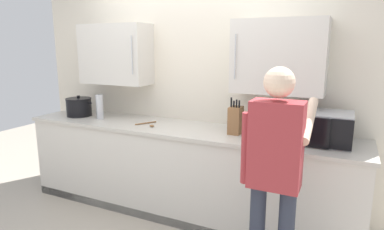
{
  "coord_description": "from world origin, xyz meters",
  "views": [
    {
      "loc": [
        1.51,
        -1.99,
        1.74
      ],
      "look_at": [
        0.15,
        0.85,
        1.08
      ],
      "focal_mm": 31.02,
      "sensor_mm": 36.0,
      "label": 1
    }
  ],
  "objects_px": {
    "knife_block": "(236,120)",
    "wooden_spoon": "(149,124)",
    "person_figure": "(275,164)",
    "stock_pot": "(79,107)",
    "thermos_flask": "(100,107)",
    "microwave_oven": "(312,127)"
  },
  "relations": [
    {
      "from": "knife_block",
      "to": "wooden_spoon",
      "type": "bearing_deg",
      "value": -175.41
    },
    {
      "from": "knife_block",
      "to": "person_figure",
      "type": "height_order",
      "value": "person_figure"
    },
    {
      "from": "stock_pot",
      "to": "thermos_flask",
      "type": "bearing_deg",
      "value": -3.17
    },
    {
      "from": "microwave_oven",
      "to": "stock_pot",
      "type": "xyz_separation_m",
      "value": [
        -2.58,
        -0.06,
        -0.03
      ]
    },
    {
      "from": "wooden_spoon",
      "to": "person_figure",
      "type": "xyz_separation_m",
      "value": [
        1.44,
        -0.68,
        0.02
      ]
    },
    {
      "from": "microwave_oven",
      "to": "knife_block",
      "type": "height_order",
      "value": "knife_block"
    },
    {
      "from": "wooden_spoon",
      "to": "stock_pot",
      "type": "height_order",
      "value": "stock_pot"
    },
    {
      "from": "thermos_flask",
      "to": "stock_pot",
      "type": "bearing_deg",
      "value": 176.83
    },
    {
      "from": "microwave_oven",
      "to": "wooden_spoon",
      "type": "distance_m",
      "value": 1.59
    },
    {
      "from": "knife_block",
      "to": "thermos_flask",
      "type": "bearing_deg",
      "value": -178.54
    },
    {
      "from": "knife_block",
      "to": "stock_pot",
      "type": "xyz_separation_m",
      "value": [
        -1.91,
        -0.02,
        -0.02
      ]
    },
    {
      "from": "microwave_oven",
      "to": "person_figure",
      "type": "xyz_separation_m",
      "value": [
        -0.15,
        -0.79,
        -0.1
      ]
    },
    {
      "from": "wooden_spoon",
      "to": "stock_pot",
      "type": "bearing_deg",
      "value": 177.04
    },
    {
      "from": "thermos_flask",
      "to": "stock_pot",
      "type": "relative_size",
      "value": 0.7
    },
    {
      "from": "thermos_flask",
      "to": "person_figure",
      "type": "relative_size",
      "value": 0.17
    },
    {
      "from": "wooden_spoon",
      "to": "person_figure",
      "type": "bearing_deg",
      "value": -25.23
    },
    {
      "from": "microwave_oven",
      "to": "thermos_flask",
      "type": "bearing_deg",
      "value": -178.12
    },
    {
      "from": "thermos_flask",
      "to": "knife_block",
      "type": "relative_size",
      "value": 0.79
    },
    {
      "from": "thermos_flask",
      "to": "knife_block",
      "type": "distance_m",
      "value": 1.58
    },
    {
      "from": "microwave_oven",
      "to": "person_figure",
      "type": "distance_m",
      "value": 0.81
    },
    {
      "from": "wooden_spoon",
      "to": "thermos_flask",
      "type": "bearing_deg",
      "value": 177.14
    },
    {
      "from": "knife_block",
      "to": "stock_pot",
      "type": "relative_size",
      "value": 0.9
    }
  ]
}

